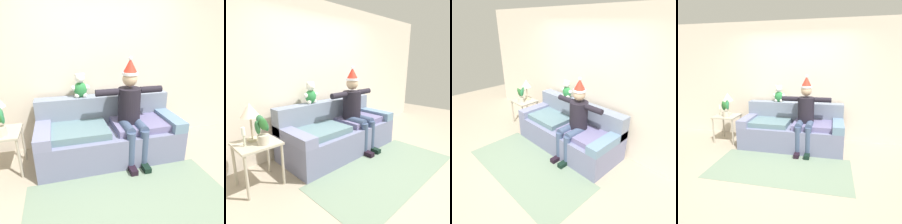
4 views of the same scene
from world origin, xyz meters
The scene contains 10 objects.
ground_plane centered at (0.00, 0.00, 0.00)m, with size 10.00×10.00×0.00m, color tan.
back_wall centered at (0.00, 1.55, 1.35)m, with size 7.00×0.10×2.70m, color beige.
couch centered at (0.00, 1.01, 0.35)m, with size 2.16×0.93×0.91m.
person_seated centered at (0.30, 0.84, 0.80)m, with size 1.02×0.77×1.55m.
teddy_bear centered at (-0.38, 1.30, 1.08)m, with size 0.29×0.17×0.38m.
side_table centered at (-1.53, 0.95, 0.51)m, with size 0.53×0.50×0.61m.
table_lamp centered at (-1.53, 1.05, 1.00)m, with size 0.24×0.24×0.50m.
potted_plant centered at (-1.48, 0.84, 0.80)m, with size 0.20×0.21×0.39m.
candle_tall centered at (-1.68, 0.93, 0.77)m, with size 0.04×0.04×0.25m.
area_rug centered at (0.00, -0.06, 0.00)m, with size 2.43×1.12×0.01m, color slate.
Camera 4 is at (0.84, -3.11, 1.79)m, focal length 32.28 mm.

